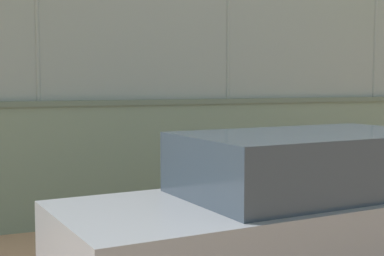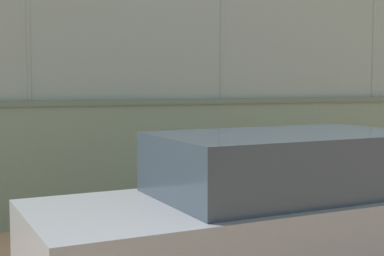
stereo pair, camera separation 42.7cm
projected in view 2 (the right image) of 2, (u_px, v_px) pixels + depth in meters
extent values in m
plane|color=tan|center=(71.00, 140.00, 20.94)|extent=(260.00, 260.00, 0.00)
cube|color=slate|center=(221.00, 157.00, 9.35)|extent=(24.71, 0.69, 1.78)
cube|color=#556151|center=(221.00, 101.00, 9.28)|extent=(24.71, 0.75, 0.08)
cube|color=gray|center=(221.00, 44.00, 9.21)|extent=(24.21, 0.46, 1.78)
cylinder|color=gray|center=(373.00, 48.00, 10.31)|extent=(0.07, 0.07, 1.78)
cylinder|color=gray|center=(221.00, 44.00, 9.21)|extent=(0.07, 0.07, 1.78)
cylinder|color=gray|center=(28.00, 39.00, 8.10)|extent=(0.07, 0.07, 1.78)
cylinder|color=navy|center=(137.00, 151.00, 14.49)|extent=(0.16, 0.16, 0.78)
cylinder|color=navy|center=(135.00, 150.00, 14.67)|extent=(0.16, 0.16, 0.78)
cylinder|color=white|center=(136.00, 124.00, 14.52)|extent=(0.36, 0.36, 0.58)
cylinder|color=brown|center=(142.00, 120.00, 14.26)|extent=(0.55, 0.12, 0.17)
cylinder|color=brown|center=(143.00, 118.00, 14.91)|extent=(0.55, 0.12, 0.17)
sphere|color=brown|center=(136.00, 108.00, 14.49)|extent=(0.22, 0.22, 0.22)
cylinder|color=black|center=(136.00, 105.00, 14.48)|extent=(0.24, 0.24, 0.05)
cylinder|color=black|center=(150.00, 118.00, 14.98)|extent=(0.30, 0.05, 0.04)
ellipsoid|color=#333338|center=(158.00, 118.00, 15.07)|extent=(0.30, 0.05, 0.24)
cylinder|color=black|center=(248.00, 161.00, 12.49)|extent=(0.16, 0.16, 0.79)
cylinder|color=black|center=(252.00, 162.00, 12.31)|extent=(0.16, 0.16, 0.79)
cylinder|color=beige|center=(250.00, 130.00, 12.34)|extent=(0.36, 0.36, 0.59)
cylinder|color=tan|center=(242.00, 124.00, 12.59)|extent=(0.56, 0.12, 0.17)
cylinder|color=tan|center=(245.00, 126.00, 11.94)|extent=(0.56, 0.12, 0.17)
sphere|color=tan|center=(250.00, 112.00, 12.31)|extent=(0.22, 0.22, 0.22)
cylinder|color=black|center=(251.00, 107.00, 12.30)|extent=(0.25, 0.25, 0.05)
cylinder|color=black|center=(237.00, 127.00, 11.87)|extent=(0.30, 0.05, 0.04)
ellipsoid|color=#333338|center=(228.00, 127.00, 11.78)|extent=(0.30, 0.05, 0.24)
sphere|color=white|center=(171.00, 168.00, 13.51)|extent=(0.20, 0.20, 0.20)
sphere|color=white|center=(223.00, 190.00, 10.74)|extent=(0.19, 0.19, 0.19)
cube|color=slate|center=(266.00, 232.00, 5.50)|extent=(4.68, 2.17, 0.73)
cube|color=#28333D|center=(286.00, 163.00, 5.54)|extent=(2.68, 1.76, 0.59)
cylinder|color=black|center=(332.00, 230.00, 6.97)|extent=(0.64, 0.26, 0.62)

